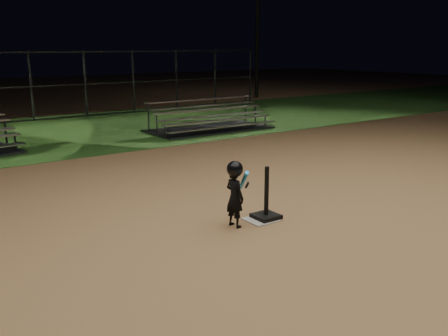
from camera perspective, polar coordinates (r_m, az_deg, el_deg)
ground at (r=7.88m, az=4.22°, el=-6.02°), size 80.00×80.00×0.00m
grass_strip at (r=16.62m, az=-18.26°, el=3.90°), size 60.00×8.00×0.01m
home_plate at (r=7.88m, az=4.23°, el=-5.94°), size 0.45×0.45×0.02m
batting_tee at (r=7.88m, az=4.85°, el=-4.65°), size 0.38×0.38×0.83m
child_batter at (r=7.45m, az=1.26°, el=-2.77°), size 0.40×0.59×1.02m
bleacher_right at (r=16.20m, az=-1.64°, el=5.06°), size 3.98×1.96×0.97m
backstop_fence at (r=19.35m, az=-21.23°, el=8.70°), size 20.08×0.08×2.50m
light_pole_right at (r=26.68m, az=3.97°, el=18.69°), size 0.90×0.53×8.30m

